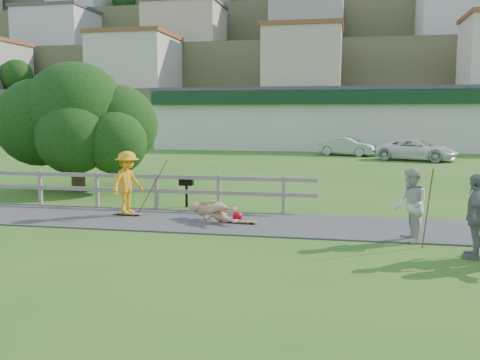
{
  "coord_description": "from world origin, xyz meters",
  "views": [
    {
      "loc": [
        3.8,
        -12.39,
        2.93
      ],
      "look_at": [
        0.93,
        2.0,
        1.12
      ],
      "focal_mm": 40.0,
      "sensor_mm": 36.0,
      "label": 1
    }
  ],
  "objects": [
    {
      "name": "longboard_fallen",
      "position": [
        1.1,
        1.36,
        0.05
      ],
      "size": [
        0.89,
        0.3,
        0.1
      ],
      "primitive_type": null,
      "rotation": [
        0.0,
        0.0,
        -0.1
      ],
      "color": "brown",
      "rests_on": "ground"
    },
    {
      "name": "car_white",
      "position": [
        8.18,
        22.97,
        0.68
      ],
      "size": [
        5.39,
        3.9,
        1.36
      ],
      "primitive_type": "imported",
      "rotation": [
        0.0,
        0.0,
        1.2
      ],
      "color": "white",
      "rests_on": "ground"
    },
    {
      "name": "ground",
      "position": [
        0.0,
        0.0,
        0.0
      ],
      "size": [
        260.0,
        260.0,
        0.0
      ],
      "primitive_type": "plane",
      "color": "#2A611B",
      "rests_on": "ground"
    },
    {
      "name": "car_silver",
      "position": [
        3.82,
        26.45,
        0.67
      ],
      "size": [
        4.31,
        2.72,
        1.34
      ],
      "primitive_type": "imported",
      "rotation": [
        0.0,
        0.0,
        1.22
      ],
      "color": "#A4A7AB",
      "rests_on": "ground"
    },
    {
      "name": "bbq",
      "position": [
        -1.14,
        3.7,
        0.46
      ],
      "size": [
        0.45,
        0.36,
        0.93
      ],
      "primitive_type": null,
      "rotation": [
        0.0,
        0.0,
        0.08
      ],
      "color": "black",
      "rests_on": "ground"
    },
    {
      "name": "hillside",
      "position": [
        0.0,
        91.31,
        14.41
      ],
      "size": [
        220.0,
        67.0,
        47.5
      ],
      "color": "#525934",
      "rests_on": "ground"
    },
    {
      "name": "tree",
      "position": [
        -6.45,
        6.68,
        2.04
      ],
      "size": [
        6.41,
        6.41,
        4.08
      ],
      "primitive_type": null,
      "color": "black",
      "rests_on": "ground"
    },
    {
      "name": "path",
      "position": [
        0.0,
        1.5,
        0.02
      ],
      "size": [
        34.0,
        3.0,
        0.04
      ],
      "primitive_type": "cube",
      "color": "#353537",
      "rests_on": "ground"
    },
    {
      "name": "spectator_a",
      "position": [
        5.28,
        0.18,
        0.86
      ],
      "size": [
        0.81,
        0.95,
        1.72
      ],
      "primitive_type": "imported",
      "rotation": [
        0.0,
        0.0,
        4.92
      ],
      "color": "beige",
      "rests_on": "ground"
    },
    {
      "name": "helmet",
      "position": [
        0.9,
        1.81,
        0.14
      ],
      "size": [
        0.28,
        0.28,
        0.28
      ],
      "primitive_type": "sphere",
      "color": "red",
      "rests_on": "ground"
    },
    {
      "name": "pole_rider",
      "position": [
        -1.72,
        2.23,
        0.94
      ],
      "size": [
        0.03,
        0.03,
        1.89
      ],
      "primitive_type": "cylinder",
      "color": "brown",
      "rests_on": "ground"
    },
    {
      "name": "longboard_rider",
      "position": [
        -2.32,
        1.83,
        0.05
      ],
      "size": [
        0.84,
        0.26,
        0.09
      ],
      "primitive_type": null,
      "rotation": [
        0.0,
        0.0,
        -0.07
      ],
      "color": "brown",
      "rests_on": "ground"
    },
    {
      "name": "strip_mall",
      "position": [
        4.0,
        34.94,
        2.58
      ],
      "size": [
        32.5,
        10.75,
        5.1
      ],
      "color": "silver",
      "rests_on": "ground"
    },
    {
      "name": "pole_spec_left",
      "position": [
        5.58,
        -0.3,
        0.88
      ],
      "size": [
        0.03,
        0.03,
        1.76
      ],
      "primitive_type": "cylinder",
      "color": "brown",
      "rests_on": "ground"
    },
    {
      "name": "skater_fallen",
      "position": [
        0.3,
        1.46,
        0.32
      ],
      "size": [
        1.37,
        1.65,
        0.64
      ],
      "primitive_type": "imported",
      "rotation": [
        0.0,
        0.0,
        0.94
      ],
      "color": "tan",
      "rests_on": "ground"
    },
    {
      "name": "spectator_b",
      "position": [
        6.41,
        -0.98,
        0.87
      ],
      "size": [
        0.73,
        1.11,
        1.75
      ],
      "primitive_type": "imported",
      "rotation": [
        0.0,
        0.0,
        4.39
      ],
      "color": "slate",
      "rests_on": "ground"
    },
    {
      "name": "skater_rider",
      "position": [
        -2.32,
        1.83,
        0.89
      ],
      "size": [
        1.01,
        1.31,
        1.79
      ],
      "primitive_type": "imported",
      "rotation": [
        0.0,
        0.0,
        1.23
      ],
      "color": "orange",
      "rests_on": "ground"
    },
    {
      "name": "fence",
      "position": [
        -4.62,
        3.3,
        0.72
      ],
      "size": [
        15.05,
        0.1,
        1.1
      ],
      "color": "slate",
      "rests_on": "ground"
    }
  ]
}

